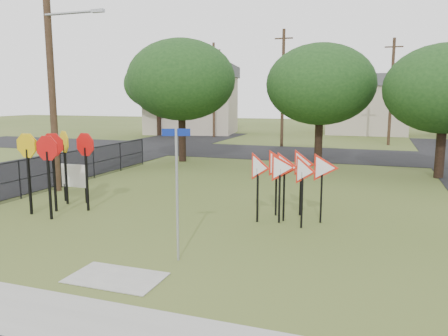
# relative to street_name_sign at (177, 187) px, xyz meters

# --- Properties ---
(ground) EXTENTS (140.00, 140.00, 0.00)m
(ground) POSITION_rel_street_name_sign_xyz_m (-0.80, 0.99, -1.78)
(ground) COLOR #3E4F1D
(sidewalk) EXTENTS (30.00, 1.60, 0.02)m
(sidewalk) POSITION_rel_street_name_sign_xyz_m (-0.80, -3.21, -1.77)
(sidewalk) COLOR gray
(sidewalk) RESTS_ON ground
(street_left) EXTENTS (8.00, 50.00, 0.02)m
(street_left) POSITION_rel_street_name_sign_xyz_m (-12.80, 10.99, -1.77)
(street_left) COLOR black
(street_left) RESTS_ON ground
(street_far) EXTENTS (60.00, 8.00, 0.02)m
(street_far) POSITION_rel_street_name_sign_xyz_m (-0.80, 20.99, -1.77)
(street_far) COLOR black
(street_far) RESTS_ON ground
(curb_pad) EXTENTS (2.00, 1.20, 0.02)m
(curb_pad) POSITION_rel_street_name_sign_xyz_m (-0.80, -1.41, -1.77)
(curb_pad) COLOR gray
(curb_pad) RESTS_ON ground
(street_name_sign) EXTENTS (0.61, 0.24, 3.12)m
(street_name_sign) POSITION_rel_street_name_sign_xyz_m (0.00, 0.00, 0.00)
(street_name_sign) COLOR #9FA1A7
(street_name_sign) RESTS_ON ground
(stop_sign_cluster) EXTENTS (2.55, 2.11, 2.68)m
(stop_sign_cluster) POSITION_rel_street_name_sign_xyz_m (-5.88, 2.68, 0.19)
(stop_sign_cluster) COLOR black
(stop_sign_cluster) RESTS_ON ground
(yield_sign_cluster) EXTENTS (2.79, 1.88, 2.21)m
(yield_sign_cluster) POSITION_rel_street_name_sign_xyz_m (1.81, 4.19, -0.15)
(yield_sign_cluster) COLOR black
(yield_sign_cluster) RESTS_ON ground
(info_board) EXTENTS (1.13, 0.05, 1.41)m
(info_board) POSITION_rel_street_name_sign_xyz_m (-6.11, 4.07, -0.84)
(info_board) COLOR black
(info_board) RESTS_ON ground
(utility_pole_main) EXTENTS (3.55, 0.33, 10.00)m
(utility_pole_main) POSITION_rel_street_name_sign_xyz_m (-8.04, 5.49, 3.43)
(utility_pole_main) COLOR #402D1D
(utility_pole_main) RESTS_ON ground
(far_pole_a) EXTENTS (1.40, 0.24, 9.00)m
(far_pole_a) POSITION_rel_street_name_sign_xyz_m (-2.80, 24.99, 2.82)
(far_pole_a) COLOR #402D1D
(far_pole_a) RESTS_ON ground
(far_pole_b) EXTENTS (1.40, 0.24, 8.50)m
(far_pole_b) POSITION_rel_street_name_sign_xyz_m (5.20, 28.99, 2.56)
(far_pole_b) COLOR #402D1D
(far_pole_b) RESTS_ON ground
(far_pole_c) EXTENTS (1.40, 0.24, 9.00)m
(far_pole_c) POSITION_rel_street_name_sign_xyz_m (-10.80, 30.99, 2.82)
(far_pole_c) COLOR #402D1D
(far_pole_c) RESTS_ON ground
(fence_run) EXTENTS (0.05, 11.55, 1.50)m
(fence_run) POSITION_rel_street_name_sign_xyz_m (-8.40, 7.24, -1.00)
(fence_run) COLOR black
(fence_run) RESTS_ON ground
(house_left) EXTENTS (10.58, 8.88, 7.20)m
(house_left) POSITION_rel_street_name_sign_xyz_m (-14.80, 34.99, 1.87)
(house_left) COLOR #B2A38F
(house_left) RESTS_ON ground
(house_mid) EXTENTS (8.40, 8.40, 6.20)m
(house_mid) POSITION_rel_street_name_sign_xyz_m (3.20, 40.99, 1.36)
(house_mid) COLOR #B2A38F
(house_mid) RESTS_ON ground
(tree_near_left) EXTENTS (6.40, 6.40, 7.27)m
(tree_near_left) POSITION_rel_street_name_sign_xyz_m (-6.80, 14.99, 3.07)
(tree_near_left) COLOR black
(tree_near_left) RESTS_ON ground
(tree_near_mid) EXTENTS (6.00, 6.00, 6.80)m
(tree_near_mid) POSITION_rel_street_name_sign_xyz_m (1.20, 15.99, 2.76)
(tree_near_mid) COLOR black
(tree_near_mid) RESTS_ON ground
(tree_near_right) EXTENTS (5.60, 5.60, 6.33)m
(tree_near_right) POSITION_rel_street_name_sign_xyz_m (7.20, 13.99, 2.44)
(tree_near_right) COLOR black
(tree_near_right) RESTS_ON ground
(tree_far_left) EXTENTS (6.80, 6.80, 7.73)m
(tree_far_left) POSITION_rel_street_name_sign_xyz_m (-16.80, 30.99, 3.39)
(tree_far_left) COLOR black
(tree_far_left) RESTS_ON ground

